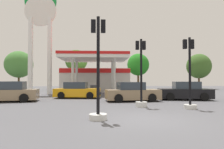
# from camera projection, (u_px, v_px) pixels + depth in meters

# --- Properties ---
(ground_plane) EXTENTS (90.00, 90.00, 0.00)m
(ground_plane) POSITION_uv_depth(u_px,v_px,m) (146.00, 119.00, 8.65)
(ground_plane) COLOR #56565B
(ground_plane) RESTS_ON ground
(gas_station) EXTENTS (9.78, 13.23, 4.78)m
(gas_station) POSITION_uv_depth(u_px,v_px,m) (96.00, 78.00, 29.50)
(gas_station) COLOR beige
(gas_station) RESTS_ON ground
(station_pole_sign) EXTENTS (3.73, 0.56, 13.01)m
(station_pole_sign) POSITION_uv_depth(u_px,v_px,m) (40.00, 26.00, 23.49)
(station_pole_sign) COLOR white
(station_pole_sign) RESTS_ON ground
(car_0) EXTENTS (4.75, 2.58, 1.62)m
(car_0) POSITION_uv_depth(u_px,v_px,m) (8.00, 92.00, 15.69)
(car_0) COLOR black
(car_0) RESTS_ON ground
(car_1) EXTENTS (4.53, 2.37, 1.56)m
(car_1) POSITION_uv_depth(u_px,v_px,m) (132.00, 92.00, 16.08)
(car_1) COLOR black
(car_1) RESTS_ON ground
(car_3) EXTENTS (4.66, 2.56, 1.58)m
(car_3) POSITION_uv_depth(u_px,v_px,m) (185.00, 92.00, 17.18)
(car_3) COLOR black
(car_3) RESTS_ON ground
(car_4) EXTENTS (4.42, 2.28, 1.52)m
(car_4) POSITION_uv_depth(u_px,v_px,m) (77.00, 91.00, 18.73)
(car_4) COLOR black
(car_4) RESTS_ON ground
(traffic_signal_0) EXTENTS (0.75, 0.75, 4.31)m
(traffic_signal_0) POSITION_uv_depth(u_px,v_px,m) (190.00, 82.00, 11.88)
(traffic_signal_0) COLOR silver
(traffic_signal_0) RESTS_ON ground
(traffic_signal_1) EXTENTS (0.74, 0.74, 4.38)m
(traffic_signal_1) POSITION_uv_depth(u_px,v_px,m) (141.00, 84.00, 12.69)
(traffic_signal_1) COLOR silver
(traffic_signal_1) RESTS_ON ground
(traffic_signal_2) EXTENTS (0.78, 0.78, 4.54)m
(traffic_signal_2) POSITION_uv_depth(u_px,v_px,m) (98.00, 82.00, 8.66)
(traffic_signal_2) COLOR silver
(traffic_signal_2) RESTS_ON ground
(tree_0) EXTENTS (4.76, 4.76, 6.78)m
(tree_0) POSITION_uv_depth(u_px,v_px,m) (19.00, 64.00, 34.59)
(tree_0) COLOR brown
(tree_0) RESTS_ON ground
(tree_1) EXTENTS (3.87, 3.87, 6.98)m
(tree_1) POSITION_uv_depth(u_px,v_px,m) (76.00, 61.00, 34.54)
(tree_1) COLOR brown
(tree_1) RESTS_ON ground
(tree_2) EXTENTS (3.90, 3.90, 6.43)m
(tree_2) POSITION_uv_depth(u_px,v_px,m) (138.00, 65.00, 35.30)
(tree_2) COLOR brown
(tree_2) RESTS_ON ground
(tree_3) EXTENTS (4.56, 4.56, 6.70)m
(tree_3) POSITION_uv_depth(u_px,v_px,m) (199.00, 66.00, 37.73)
(tree_3) COLOR brown
(tree_3) RESTS_ON ground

